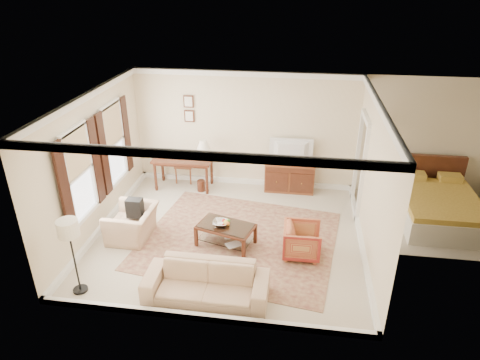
% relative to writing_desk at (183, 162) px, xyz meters
% --- Properties ---
extents(room_shell, '(5.51, 5.01, 2.91)m').
position_rel_writing_desk_xyz_m(room_shell, '(1.49, -2.03, 1.78)').
color(room_shell, beige).
rests_on(room_shell, ground).
extents(annex_bedroom, '(3.00, 2.70, 2.90)m').
position_rel_writing_desk_xyz_m(annex_bedroom, '(5.98, -0.88, -0.35)').
color(annex_bedroom, beige).
rests_on(annex_bedroom, ground).
extents(window_front, '(0.12, 1.56, 1.80)m').
position_rel_writing_desk_xyz_m(window_front, '(-1.21, -2.73, 0.86)').
color(window_front, '#CCB284').
rests_on(window_front, room_shell).
extents(window_rear, '(0.12, 1.56, 1.80)m').
position_rel_writing_desk_xyz_m(window_rear, '(-1.21, -1.13, 0.86)').
color(window_rear, '#CCB284').
rests_on(window_rear, room_shell).
extents(doorway, '(0.10, 1.12, 2.25)m').
position_rel_writing_desk_xyz_m(doorway, '(4.20, -0.53, 0.38)').
color(doorway, white).
rests_on(doorway, room_shell).
extents(rug, '(4.26, 3.80, 0.01)m').
position_rel_writing_desk_xyz_m(rug, '(1.73, -2.17, -0.69)').
color(rug, maroon).
rests_on(rug, room_shell).
extents(writing_desk, '(1.46, 0.73, 0.80)m').
position_rel_writing_desk_xyz_m(writing_desk, '(0.00, 0.00, 0.00)').
color(writing_desk, '#4C2315').
rests_on(writing_desk, room_shell).
extents(desk_chair, '(0.52, 0.52, 1.05)m').
position_rel_writing_desk_xyz_m(desk_chair, '(-0.07, 0.35, -0.17)').
color(desk_chair, brown).
rests_on(desk_chair, room_shell).
extents(desk_lamp, '(0.32, 0.32, 0.50)m').
position_rel_writing_desk_xyz_m(desk_lamp, '(0.53, 0.00, 0.36)').
color(desk_lamp, silver).
rests_on(desk_lamp, writing_desk).
extents(framed_prints, '(0.25, 0.04, 0.68)m').
position_rel_writing_desk_xyz_m(framed_prints, '(0.10, 0.44, 1.25)').
color(framed_prints, '#4C2315').
rests_on(framed_prints, room_shell).
extents(sideboard, '(1.21, 0.47, 0.75)m').
position_rel_writing_desk_xyz_m(sideboard, '(2.65, 0.20, -0.32)').
color(sideboard, brown).
rests_on(sideboard, room_shell).
extents(tv, '(1.00, 0.58, 0.13)m').
position_rel_writing_desk_xyz_m(tv, '(2.65, 0.18, 0.56)').
color(tv, black).
rests_on(tv, sideboard).
extents(coffee_table, '(1.23, 0.92, 0.47)m').
position_rel_writing_desk_xyz_m(coffee_table, '(1.49, -2.39, -0.34)').
color(coffee_table, '#4C2315').
rests_on(coffee_table, room_shell).
extents(fruit_bowl, '(0.42, 0.42, 0.10)m').
position_rel_writing_desk_xyz_m(fruit_bowl, '(1.39, -2.40, -0.17)').
color(fruit_bowl, silver).
rests_on(fruit_bowl, coffee_table).
extents(book_a, '(0.28, 0.09, 0.38)m').
position_rel_writing_desk_xyz_m(book_a, '(1.45, -2.32, -0.51)').
color(book_a, brown).
rests_on(book_a, coffee_table).
extents(book_b, '(0.18, 0.25, 0.38)m').
position_rel_writing_desk_xyz_m(book_b, '(1.63, -2.53, -0.51)').
color(book_b, brown).
rests_on(book_b, coffee_table).
extents(striped_armchair, '(0.67, 0.71, 0.72)m').
position_rel_writing_desk_xyz_m(striped_armchair, '(3.00, -2.52, -0.33)').
color(striped_armchair, maroon).
rests_on(striped_armchair, room_shell).
extents(club_armchair, '(0.69, 1.03, 0.88)m').
position_rel_writing_desk_xyz_m(club_armchair, '(-0.45, -2.39, -0.25)').
color(club_armchair, tan).
rests_on(club_armchair, room_shell).
extents(backpack, '(0.29, 0.37, 0.40)m').
position_rel_writing_desk_xyz_m(backpack, '(-0.40, -2.28, -0.01)').
color(backpack, black).
rests_on(backpack, club_armchair).
extents(sofa, '(2.07, 0.61, 0.81)m').
position_rel_writing_desk_xyz_m(sofa, '(1.44, -3.96, -0.29)').
color(sofa, tan).
rests_on(sofa, room_shell).
extents(floor_lamp, '(0.35, 0.35, 1.41)m').
position_rel_writing_desk_xyz_m(floor_lamp, '(-0.76, -4.12, 0.48)').
color(floor_lamp, black).
rests_on(floor_lamp, room_shell).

